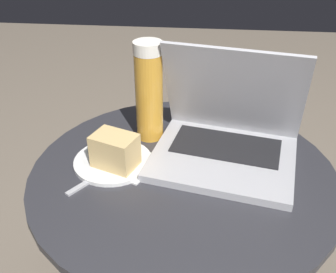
# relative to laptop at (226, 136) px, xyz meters

# --- Properties ---
(table) EXTENTS (0.69, 0.69, 0.56)m
(table) POSITION_rel_laptop_xyz_m (-0.09, -0.07, -0.22)
(table) COLOR #9E9EA3
(table) RESTS_ON ground_plane
(napkin) EXTENTS (0.20, 0.18, 0.00)m
(napkin) POSITION_rel_laptop_xyz_m (-0.24, -0.05, -0.05)
(napkin) COLOR white
(napkin) RESTS_ON table
(laptop) EXTENTS (0.37, 0.32, 0.26)m
(laptop) POSITION_rel_laptop_xyz_m (0.00, 0.00, 0.00)
(laptop) COLOR #B2B2B7
(laptop) RESTS_ON table
(beer_glass) EXTENTS (0.07, 0.07, 0.25)m
(beer_glass) POSITION_rel_laptop_xyz_m (-0.19, 0.07, 0.07)
(beer_glass) COLOR gold
(beer_glass) RESTS_ON table
(snack_plate) EXTENTS (0.18, 0.18, 0.08)m
(snack_plate) POSITION_rel_laptop_xyz_m (-0.25, -0.07, -0.02)
(snack_plate) COLOR white
(snack_plate) RESTS_ON table
(fork) EXTENTS (0.12, 0.15, 0.00)m
(fork) POSITION_rel_laptop_xyz_m (-0.27, -0.10, -0.05)
(fork) COLOR #B2B2B7
(fork) RESTS_ON table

